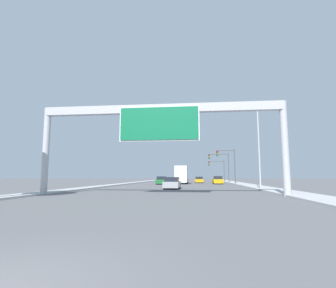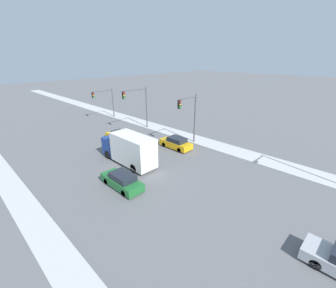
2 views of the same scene
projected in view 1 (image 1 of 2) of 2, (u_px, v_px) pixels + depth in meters
sidewalk_right at (232, 182)px, 61.36m from camera, size 3.00×120.00×0.15m
median_strip_left at (140, 182)px, 63.76m from camera, size 2.00×120.00×0.15m
sign_gantry at (159, 123)px, 21.77m from camera, size 20.46×0.73×7.53m
car_near_center at (172, 183)px, 32.12m from camera, size 1.82×4.71×1.43m
car_far_left at (162, 181)px, 48.76m from camera, size 1.74×4.54×1.47m
car_mid_center at (199, 180)px, 58.54m from camera, size 1.82×4.60×1.36m
car_near_right at (218, 180)px, 50.48m from camera, size 1.81×4.42×1.51m
truck_box_primary at (182, 175)px, 51.98m from camera, size 2.32×7.49×3.48m
traffic_light_near_intersection at (229, 161)px, 50.26m from camera, size 3.61×0.32×6.73m
traffic_light_mid_block at (222, 162)px, 60.20m from camera, size 4.82×0.32×6.84m
traffic_light_far_intersection at (219, 167)px, 69.97m from camera, size 4.42×0.32×5.68m
street_lamp_right at (256, 141)px, 30.93m from camera, size 2.62×0.28×9.79m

